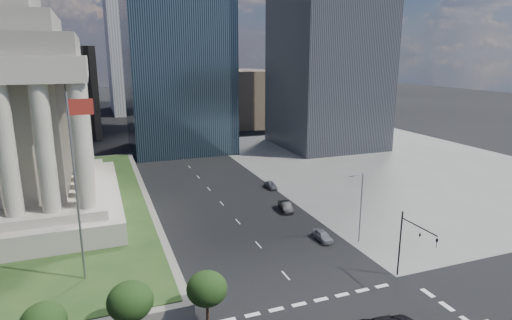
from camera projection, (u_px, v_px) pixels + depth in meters
name	position (u px, v px, depth m)	size (l,w,h in m)	color
ground	(170.00, 145.00, 123.26)	(500.00, 500.00, 0.00)	black
sidewalk_ne	(391.00, 164.00, 102.69)	(68.00, 90.00, 0.03)	slate
flagpole	(77.00, 179.00, 43.60)	(2.52, 0.24, 20.00)	slate
midrise_glass	(176.00, 37.00, 112.23)	(26.00, 26.00, 60.00)	black
building_filler_ne	(242.00, 97.00, 159.10)	(20.00, 30.00, 20.00)	brown
building_filler_nw	(58.00, 92.00, 136.88)	(24.00, 30.00, 28.00)	brown
traffic_signal_ne	(411.00, 240.00, 47.89)	(0.30, 5.74, 8.00)	black
street_lamp_north	(360.00, 204.00, 58.34)	(2.13, 0.22, 10.00)	slate
parked_sedan_near	(323.00, 236.00, 60.08)	(4.12, 1.66, 1.41)	gray
parked_sedan_mid	(286.00, 206.00, 71.42)	(1.61, 4.63, 1.52)	black
parked_sedan_far	(271.00, 185.00, 83.59)	(3.97, 1.60, 1.35)	slate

